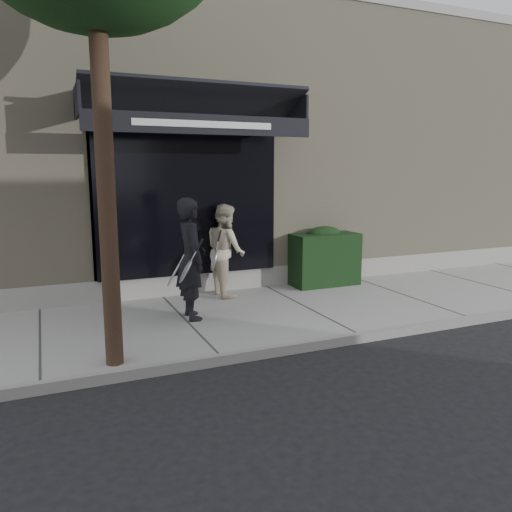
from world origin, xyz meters
name	(u,v)px	position (x,y,z in m)	size (l,w,h in m)	color
ground	(304,313)	(0.00, 0.00, 0.00)	(80.00, 80.00, 0.00)	black
sidewalk	(304,309)	(0.00, 0.00, 0.06)	(20.00, 3.00, 0.12)	#A3A39E
curb	(359,338)	(0.00, -1.55, 0.07)	(20.00, 0.10, 0.14)	gray
building_facade	(208,153)	(-0.01, 4.96, 2.74)	(14.30, 8.04, 5.64)	tan
hedge	(323,257)	(1.10, 1.25, 0.66)	(1.30, 0.70, 1.14)	black
pedestrian_front	(191,259)	(-1.88, 0.09, 1.02)	(0.69, 0.82, 1.81)	black
pedestrian_back	(226,250)	(-0.93, 1.20, 0.93)	(0.73, 0.84, 1.63)	beige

